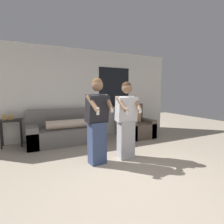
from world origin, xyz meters
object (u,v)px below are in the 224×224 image
(person_left, at_px, (97,121))
(side_table, at_px, (11,125))
(person_right, at_px, (126,120))
(couch, at_px, (66,131))
(armchair, at_px, (135,126))

(person_left, bearing_deg, side_table, 129.29)
(side_table, xyz_separation_m, person_right, (2.26, -1.96, 0.24))
(couch, bearing_deg, side_table, 170.69)
(couch, bearing_deg, person_right, -62.46)
(armchair, xyz_separation_m, side_table, (-3.45, 0.50, 0.25))
(couch, height_order, side_table, couch)
(person_left, bearing_deg, person_right, 0.46)
(person_left, bearing_deg, armchair, 38.56)
(couch, bearing_deg, person_left, -81.63)
(armchair, xyz_separation_m, person_left, (-1.84, -1.47, 0.53))
(side_table, bearing_deg, person_left, -50.71)
(side_table, height_order, person_left, person_left)
(person_right, bearing_deg, armchair, 50.86)
(couch, xyz_separation_m, armchair, (2.10, -0.28, 0.01))
(couch, bearing_deg, armchair, -7.57)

